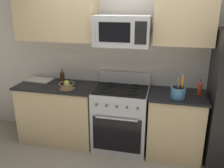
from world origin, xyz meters
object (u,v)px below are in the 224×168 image
utensil_crock (178,92)px  cutting_board (39,80)px  fruit_basket (67,85)px  bottle_hot_sauce (200,88)px  range_oven (121,118)px  microwave (122,31)px  bottle_soy (62,76)px

utensil_crock → cutting_board: utensil_crock is taller
fruit_basket → bottle_hot_sauce: (1.82, 0.16, 0.05)m
range_oven → fruit_basket: range_oven is taller
bottle_hot_sauce → microwave: bearing=-178.5°
utensil_crock → fruit_basket: utensil_crock is taller
microwave → cutting_board: microwave is taller
range_oven → bottle_soy: size_ratio=5.46×
microwave → cutting_board: (-1.35, 0.12, -0.81)m
cutting_board → bottle_soy: bearing=1.6°
utensil_crock → bottle_soy: 1.75m
microwave → bottle_soy: 1.21m
fruit_basket → utensil_crock: bearing=-0.5°
cutting_board → bottle_soy: bottle_soy is taller
cutting_board → microwave: bearing=-4.9°
range_oven → bottle_hot_sauce: bearing=2.9°
microwave → bottle_soy: size_ratio=3.64×
bottle_hot_sauce → bottle_soy: size_ratio=1.04×
microwave → bottle_hot_sauce: size_ratio=3.49×
microwave → fruit_basket: bearing=-170.0°
range_oven → fruit_basket: 0.92m
microwave → range_oven: bearing=-89.9°
microwave → bottle_hot_sauce: bearing=1.5°
microwave → bottle_hot_sauce: 1.27m
range_oven → cutting_board: 1.43m
utensil_crock → bottle_hot_sauce: bearing=32.3°
cutting_board → fruit_basket: bearing=-23.8°
microwave → utensil_crock: microwave is taller
utensil_crock → bottle_soy: size_ratio=1.66×
range_oven → microwave: bearing=90.1°
range_oven → bottle_soy: bearing=170.9°
utensil_crock → bottle_soy: utensil_crock is taller
microwave → bottle_soy: (-0.96, 0.13, -0.73)m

